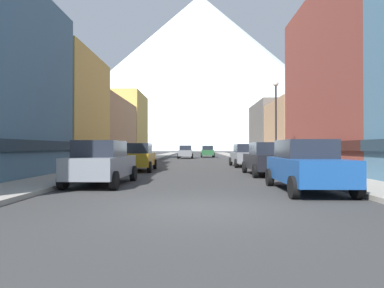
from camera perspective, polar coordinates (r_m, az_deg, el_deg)
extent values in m
plane|color=#323232|center=(8.31, 0.65, -11.08)|extent=(400.00, 400.00, 0.00)
cube|color=gray|center=(43.65, -7.36, -2.48)|extent=(2.50, 100.00, 0.15)
cube|color=gray|center=(43.64, 9.12, -2.48)|extent=(2.50, 100.00, 0.15)
cube|color=#D8B259|center=(26.76, -23.65, 5.22)|extent=(7.09, 8.25, 8.40)
cube|color=brown|center=(26.63, -23.68, -0.36)|extent=(7.39, 8.25, 0.50)
cube|color=tan|center=(36.19, -16.14, 2.20)|extent=(6.16, 12.32, 6.53)
cube|color=brown|center=(36.15, -16.15, -0.44)|extent=(6.46, 12.32, 0.50)
cube|color=#D8B259|center=(47.05, -13.08, 3.01)|extent=(7.68, 8.96, 8.93)
cube|color=brown|center=(46.96, -13.09, -0.48)|extent=(7.98, 8.96, 0.50)
cube|color=brown|center=(24.91, 29.53, 9.51)|extent=(8.60, 13.21, 11.70)
cube|color=#3B1B16|center=(24.53, 29.58, -0.32)|extent=(8.90, 13.21, 0.50)
cube|color=tan|center=(34.90, 20.97, 1.98)|extent=(8.99, 8.63, 6.12)
cube|color=brown|center=(34.87, 20.98, -0.41)|extent=(9.29, 8.63, 0.50)
cube|color=#66605B|center=(44.38, 16.89, 2.12)|extent=(9.47, 10.41, 7.19)
cube|color=#2D2B29|center=(44.33, 16.90, -0.46)|extent=(9.77, 10.41, 0.50)
cube|color=slate|center=(13.86, -15.19, -3.77)|extent=(1.88, 4.42, 0.80)
cube|color=#1E232D|center=(13.60, -15.48, -0.80)|extent=(1.62, 2.22, 0.64)
cylinder|color=black|center=(15.73, -16.68, -4.85)|extent=(0.23, 0.68, 0.68)
cylinder|color=black|center=(15.26, -10.08, -4.99)|extent=(0.23, 0.68, 0.68)
cylinder|color=black|center=(12.65, -21.38, -5.88)|extent=(0.23, 0.68, 0.68)
cylinder|color=black|center=(12.06, -13.25, -6.16)|extent=(0.23, 0.68, 0.68)
cube|color=#B28419|center=(21.74, -9.26, -2.63)|extent=(1.97, 4.45, 0.80)
cube|color=#1E232D|center=(21.47, -9.35, -0.73)|extent=(1.66, 2.25, 0.64)
cylinder|color=black|center=(23.53, -10.88, -3.44)|extent=(0.24, 0.69, 0.68)
cylinder|color=black|center=(23.28, -6.41, -3.48)|extent=(0.24, 0.69, 0.68)
cylinder|color=black|center=(20.29, -12.53, -3.90)|extent=(0.24, 0.69, 0.68)
cylinder|color=black|center=(20.00, -7.35, -3.95)|extent=(0.24, 0.69, 0.68)
cube|color=#19478C|center=(12.01, 19.22, -4.25)|extent=(1.86, 4.41, 0.80)
cube|color=#1E232D|center=(12.23, 18.84, -0.81)|extent=(1.61, 2.21, 0.64)
cylinder|color=black|center=(10.86, 26.60, -6.73)|extent=(0.22, 0.68, 0.68)
cylinder|color=black|center=(10.21, 17.16, -7.17)|extent=(0.22, 0.68, 0.68)
cylinder|color=black|center=(13.90, 20.74, -5.40)|extent=(0.22, 0.68, 0.68)
cylinder|color=black|center=(13.40, 13.26, -5.60)|extent=(0.22, 0.68, 0.68)
cube|color=black|center=(18.46, 12.70, -2.98)|extent=(1.92, 4.43, 0.80)
cube|color=#1E232D|center=(18.20, 12.87, -0.75)|extent=(1.64, 2.23, 0.64)
cylinder|color=black|center=(19.93, 9.06, -3.96)|extent=(0.23, 0.68, 0.68)
cylinder|color=black|center=(20.30, 14.20, -3.89)|extent=(0.23, 0.68, 0.68)
cylinder|color=black|center=(16.68, 10.87, -4.62)|extent=(0.23, 0.68, 0.68)
cylinder|color=black|center=(17.13, 16.94, -4.50)|extent=(0.23, 0.68, 0.68)
cube|color=slate|center=(26.42, 9.12, -2.27)|extent=(1.95, 4.44, 0.80)
cube|color=#1E232D|center=(26.16, 9.21, -0.71)|extent=(1.65, 2.24, 0.64)
cylinder|color=black|center=(27.93, 6.69, -3.00)|extent=(0.24, 0.69, 0.68)
cylinder|color=black|center=(28.22, 10.41, -2.97)|extent=(0.24, 0.69, 0.68)
cylinder|color=black|center=(24.66, 7.65, -3.32)|extent=(0.24, 0.69, 0.68)
cylinder|color=black|center=(24.99, 11.83, -3.27)|extent=(0.24, 0.69, 0.68)
cube|color=#265933|center=(50.92, 2.69, -1.47)|extent=(1.84, 4.40, 0.80)
cube|color=#1E232D|center=(50.66, 2.70, -0.66)|extent=(1.60, 2.20, 0.64)
cylinder|color=black|center=(52.55, 1.63, -1.88)|extent=(0.22, 0.68, 0.68)
cylinder|color=black|center=(52.61, 3.64, -1.87)|extent=(0.22, 0.68, 0.68)
cylinder|color=black|center=(49.25, 1.68, -1.96)|extent=(0.22, 0.68, 0.68)
cylinder|color=black|center=(49.31, 3.82, -1.96)|extent=(0.22, 0.68, 0.68)
cube|color=slate|center=(45.80, -1.12, -1.56)|extent=(1.84, 4.40, 0.80)
cube|color=#1E232D|center=(46.04, -1.11, -0.66)|extent=(1.60, 2.20, 0.64)
cylinder|color=black|center=(44.13, 0.00, -2.12)|extent=(0.22, 0.68, 0.68)
cylinder|color=black|center=(44.20, -2.39, -2.12)|extent=(0.22, 0.68, 0.68)
cylinder|color=black|center=(47.43, 0.06, -2.01)|extent=(0.22, 0.68, 0.68)
cylinder|color=black|center=(47.50, -2.16, -2.01)|extent=(0.22, 0.68, 0.68)
cylinder|color=#4C5156|center=(17.50, 22.11, -3.54)|extent=(0.56, 0.56, 0.90)
cylinder|color=#2D2D33|center=(17.48, 22.10, -1.94)|extent=(0.59, 0.59, 0.08)
cylinder|color=brown|center=(28.57, -13.35, -2.88)|extent=(0.38, 0.38, 0.44)
sphere|color=#2D7D21|center=(28.55, -13.35, -1.86)|extent=(0.72, 0.72, 0.72)
cylinder|color=navy|center=(23.36, 16.36, -2.09)|extent=(0.36, 0.36, 1.49)
sphere|color=tan|center=(23.35, 16.35, 0.02)|extent=(0.24, 0.24, 0.24)
cylinder|color=black|center=(23.01, 14.29, 2.88)|extent=(0.12, 0.12, 5.50)
sphere|color=white|center=(23.37, 14.27, 10.07)|extent=(0.36, 0.36, 0.36)
cone|color=silver|center=(275.19, 1.41, 12.36)|extent=(263.90, 263.90, 126.41)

